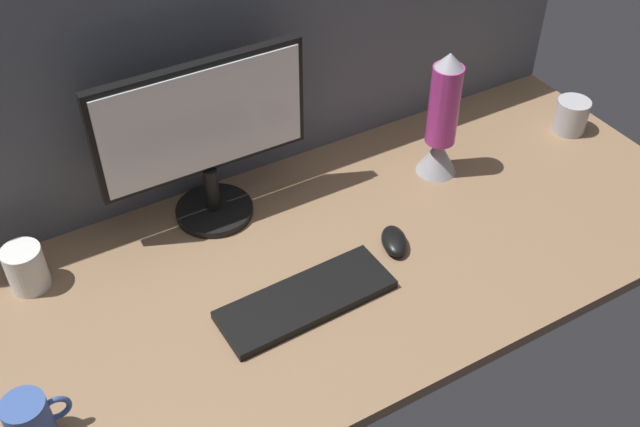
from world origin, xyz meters
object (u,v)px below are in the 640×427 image
at_px(mug_ceramic_white, 26,268).
at_px(lava_lamp, 442,124).
at_px(mug_steel, 571,116).
at_px(keyboard, 306,300).
at_px(monitor, 204,134).
at_px(mouse, 394,241).
at_px(mug_ceramic_blue, 31,421).

height_order(mug_ceramic_white, lava_lamp, lava_lamp).
bearing_deg(mug_steel, keyboard, -168.06).
distance_m(monitor, keyboard, 0.42).
height_order(monitor, mouse, monitor).
height_order(keyboard, mug_ceramic_white, mug_ceramic_white).
distance_m(mug_ceramic_white, lava_lamp, 0.99).
bearing_deg(mug_ceramic_blue, keyboard, 4.28).
bearing_deg(lava_lamp, mug_ceramic_blue, -165.78).
bearing_deg(monitor, mug_ceramic_blue, -141.91).
height_order(keyboard, mug_steel, mug_steel).
height_order(mouse, mug_ceramic_white, mug_ceramic_white).
relative_size(mouse, mug_ceramic_white, 0.95).
relative_size(mug_steel, lava_lamp, 0.27).
relative_size(monitor, mug_steel, 5.32).
bearing_deg(keyboard, mug_steel, 10.11).
height_order(mug_ceramic_white, mug_steel, mug_ceramic_white).
bearing_deg(keyboard, mug_ceramic_white, 143.30).
bearing_deg(mug_ceramic_white, mouse, -21.26).
height_order(mug_ceramic_white, mug_ceramic_blue, same).
distance_m(keyboard, lava_lamp, 0.56).
xyz_separation_m(mouse, mug_ceramic_blue, (-0.81, -0.09, 0.03)).
bearing_deg(mug_ceramic_blue, monitor, 38.09).
distance_m(mug_ceramic_white, mug_steel, 1.39).
relative_size(keyboard, mouse, 3.85).
bearing_deg(mouse, mug_steel, 35.72).
bearing_deg(keyboard, lava_lamp, 22.61).
height_order(keyboard, mouse, mouse).
distance_m(monitor, mouse, 0.48).
distance_m(mug_ceramic_blue, mug_steel, 1.49).
bearing_deg(mug_ceramic_white, mug_steel, -5.79).
xyz_separation_m(keyboard, mug_ceramic_white, (-0.48, 0.33, 0.04)).
bearing_deg(keyboard, mug_ceramic_blue, -177.54).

